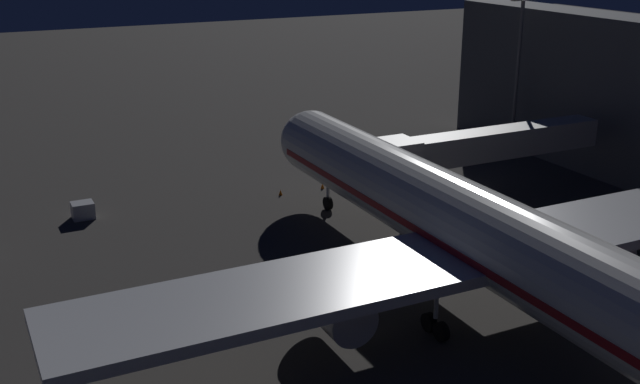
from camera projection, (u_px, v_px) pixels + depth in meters
ground_plane at (418, 272)px, 55.69m from camera, size 320.00×320.00×0.00m
airliner_at_gate at (488, 239)px, 47.55m from camera, size 53.94×57.39×19.60m
jet_bridge at (476, 146)px, 67.50m from camera, size 23.00×3.40×7.01m
apron_floodlight_mast at (518, 65)px, 80.57m from camera, size 2.90×0.50×17.32m
baggage_container_near_belt at (83, 210)px, 65.83m from camera, size 1.85×1.58×1.42m
traffic_cone_nose_port at (322, 186)px, 73.54m from camera, size 0.36×0.36×0.55m
traffic_cone_nose_starboard at (281, 192)px, 71.69m from camera, size 0.36×0.36×0.55m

